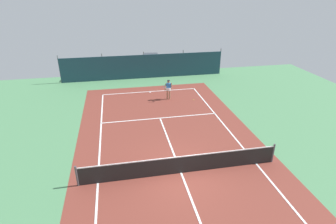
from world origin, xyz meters
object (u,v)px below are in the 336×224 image
Objects in this scene: tennis_net at (181,164)px; parked_car at (151,62)px; tennis_player at (168,88)px; tennis_ball_near_player at (194,100)px.

parked_car is (1.14, 19.07, 0.33)m from tennis_net.
tennis_player is 0.37× the size of parked_car.
tennis_net is at bearing -109.72° from tennis_ball_near_player.
parked_car is (-0.16, 9.22, -0.12)m from tennis_player.
tennis_ball_near_player is 0.02× the size of parked_car.
tennis_net is at bearing 93.52° from parked_car.
tennis_ball_near_player is at bearing 171.81° from tennis_player.
tennis_ball_near_player is (3.31, 9.23, -0.48)m from tennis_net.
parked_car reaches higher than tennis_ball_near_player.
tennis_net is 153.33× the size of tennis_ball_near_player.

